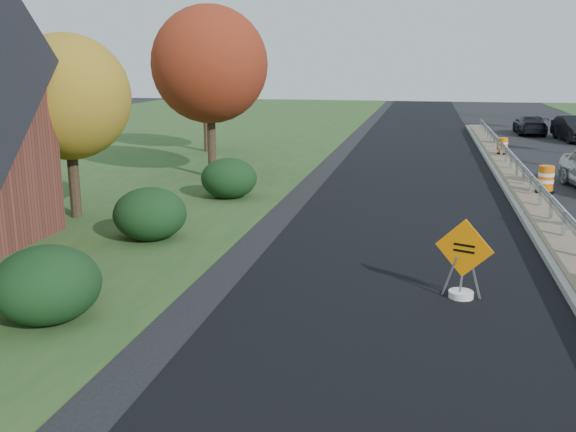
% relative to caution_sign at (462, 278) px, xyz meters
% --- Properties ---
extents(milled_overlay, '(7.20, 120.00, 0.01)m').
position_rel_caution_sign_xyz_m(milled_overlay, '(-1.40, 13.02, -0.44)').
color(milled_overlay, black).
rests_on(milled_overlay, ground).
extents(median, '(1.60, 55.00, 0.23)m').
position_rel_caution_sign_xyz_m(median, '(3.00, 11.02, -0.34)').
color(median, gray).
rests_on(median, ground).
extents(guardrail, '(0.10, 46.15, 0.72)m').
position_rel_caution_sign_xyz_m(guardrail, '(3.00, 12.02, 0.28)').
color(guardrail, silver).
rests_on(guardrail, median).
extents(hedge_south, '(2.09, 2.09, 1.52)m').
position_rel_caution_sign_xyz_m(hedge_south, '(-8.00, -2.98, 0.31)').
color(hedge_south, black).
rests_on(hedge_south, ground).
extents(hedge_mid, '(2.09, 2.09, 1.52)m').
position_rel_caution_sign_xyz_m(hedge_mid, '(-8.50, 3.02, 0.31)').
color(hedge_mid, black).
rests_on(hedge_mid, ground).
extents(hedge_north, '(2.09, 2.09, 1.52)m').
position_rel_caution_sign_xyz_m(hedge_north, '(-8.00, 9.02, 0.31)').
color(hedge_north, black).
rests_on(hedge_north, ground).
extents(tree_near_yellow, '(3.96, 3.96, 5.88)m').
position_rel_caution_sign_xyz_m(tree_near_yellow, '(-12.00, 5.02, 3.44)').
color(tree_near_yellow, '#473523').
rests_on(tree_near_yellow, ground).
extents(tree_near_red, '(4.95, 4.95, 7.35)m').
position_rel_caution_sign_xyz_m(tree_near_red, '(-10.00, 13.02, 4.42)').
color(tree_near_red, '#473523').
rests_on(tree_near_red, ground).
extents(tree_near_back, '(4.29, 4.29, 6.37)m').
position_rel_caution_sign_xyz_m(tree_near_back, '(-13.00, 21.02, 3.76)').
color(tree_near_back, '#473523').
rests_on(tree_near_back, ground).
extents(caution_sign, '(1.19, 0.53, 1.76)m').
position_rel_caution_sign_xyz_m(caution_sign, '(0.00, 0.00, 0.00)').
color(caution_sign, white).
rests_on(caution_sign, ground).
extents(barrel_median_mid, '(0.69, 0.69, 1.01)m').
position_rel_caution_sign_xyz_m(barrel_median_mid, '(3.55, 11.35, 0.27)').
color(barrel_median_mid, black).
rests_on(barrel_median_mid, median).
extents(barrel_median_far, '(0.58, 0.58, 0.85)m').
position_rel_caution_sign_xyz_m(barrel_median_far, '(3.15, 21.85, 0.19)').
color(barrel_median_far, black).
rests_on(barrel_median_far, median).
extents(car_dark_mid, '(2.29, 5.13, 1.63)m').
position_rel_caution_sign_xyz_m(car_dark_mid, '(8.53, 30.68, 0.37)').
color(car_dark_mid, black).
rests_on(car_dark_mid, ground).
extents(car_dark_far, '(1.94, 4.71, 1.36)m').
position_rel_caution_sign_xyz_m(car_dark_far, '(6.31, 34.42, 0.23)').
color(car_dark_far, black).
rests_on(car_dark_far, ground).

